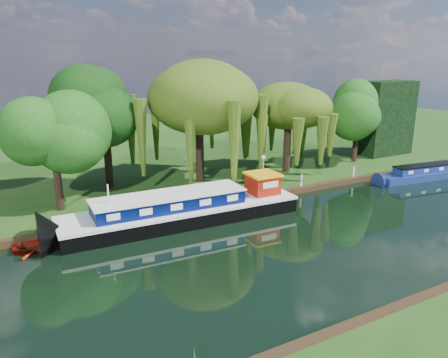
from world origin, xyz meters
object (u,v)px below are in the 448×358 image
narrowboat (428,173)px  red_dinghy (45,249)px  dutch_barge (185,209)px  white_cruiser (401,177)px

narrowboat → red_dinghy: size_ratio=2.94×
dutch_barge → narrowboat: bearing=-0.3°
dutch_barge → narrowboat: 24.29m
narrowboat → dutch_barge: bearing=-175.2°
dutch_barge → narrowboat: dutch_barge is taller
dutch_barge → red_dinghy: 9.21m
dutch_barge → narrowboat: size_ratio=1.60×
narrowboat → white_cruiser: narrowboat is taller
narrowboat → white_cruiser: (-1.62, 1.56, -0.54)m
red_dinghy → narrowboat: bearing=-83.9°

